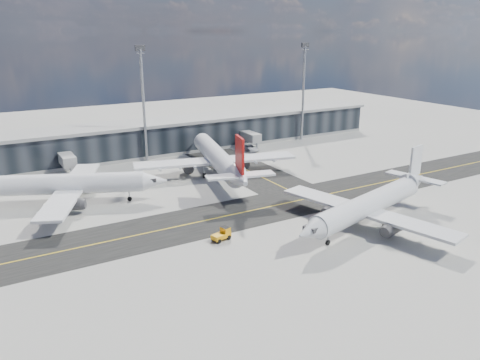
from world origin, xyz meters
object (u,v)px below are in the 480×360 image
at_px(baggage_tug, 222,234).
at_px(service_van, 251,148).
at_px(airliner_af, 62,184).
at_px(airliner_redtail, 218,158).
at_px(airliner_near, 370,204).

relative_size(baggage_tug, service_van, 0.58).
height_order(airliner_af, airliner_redtail, airliner_redtail).
bearing_deg(service_van, airliner_near, -94.49).
distance_m(airliner_redtail, airliner_near, 39.36).
distance_m(airliner_af, service_van, 56.25).
xyz_separation_m(airliner_redtail, airliner_near, (9.77, -38.12, -0.61)).
distance_m(airliner_af, airliner_near, 57.70).
bearing_deg(airliner_redtail, airliner_af, -164.72).
xyz_separation_m(airliner_af, service_van, (53.34, 17.62, -3.07)).
bearing_deg(airliner_af, service_van, 132.11).
bearing_deg(baggage_tug, airliner_af, -163.07).
bearing_deg(airliner_near, service_van, -23.75).
bearing_deg(service_van, airliner_redtail, -133.47).
distance_m(airliner_af, baggage_tug, 35.78).
height_order(baggage_tug, service_van, baggage_tug).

